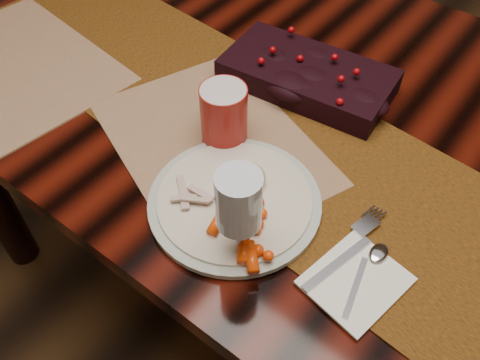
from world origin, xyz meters
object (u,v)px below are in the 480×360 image
Objects in this scene: mashed_potatoes at (247,178)px; turkey_shreds at (188,194)px; baby_carrots at (244,226)px; centerpiece at (308,73)px; dining_table at (322,229)px; placemat_main at (211,142)px; dinner_plate at (235,201)px; red_cup at (224,116)px; wine_glass at (239,220)px; napkin at (356,281)px.

turkey_shreds is at bearing -129.48° from mashed_potatoes.
baby_carrots is 0.09m from mashed_potatoes.
dining_table is at bearing -14.38° from centerpiece.
mashed_potatoes is at bearing -2.98° from placemat_main.
dining_table is 6.34× the size of dinner_plate.
mashed_potatoes reaches higher than baby_carrots.
red_cup reaches higher than mashed_potatoes.
placemat_main is 0.14m from mashed_potatoes.
wine_glass reaches higher than dinner_plate.
centerpiece is 0.34m from dinner_plate.
red_cup is (-0.03, -0.22, 0.02)m from centerpiece.
dinner_plate is at bearing 140.74° from baby_carrots.
centerpiece is 0.37m from turkey_shreds.
dinner_plate is 2.07× the size of napkin.
mashed_potatoes is at bearing -75.80° from centerpiece.
centerpiece reaches higher than placemat_main.
napkin is at bearing -18.71° from red_cup.
centerpiece is (-0.11, 0.03, 0.41)m from dining_table.
baby_carrots is at bearing -158.81° from napkin.
turkey_shreds is (-0.06, -0.08, -0.01)m from mashed_potatoes.
wine_glass reaches higher than mashed_potatoes.
centerpiece is at bearing 104.20° from mashed_potatoes.
baby_carrots is at bearing -39.26° from dinner_plate.
mashed_potatoes is at bearing 121.04° from wine_glass.
placemat_main is 5.58× the size of turkey_shreds.
mashed_potatoes is at bearing 85.08° from dinner_plate.
wine_glass reaches higher than turkey_shreds.
red_cup is at bearing 144.95° from mashed_potatoes.
dinner_plate is 2.48× the size of red_cup.
baby_carrots is 1.42× the size of turkey_shreds.
wine_glass is (0.14, -0.40, 0.05)m from centerpiece.
centerpiece is 1.86× the size of wine_glass.
placemat_main is 0.06m from red_cup.
mashed_potatoes is at bearing 123.40° from baby_carrots.
baby_carrots reaches higher than dining_table.
mashed_potatoes is 0.10m from turkey_shreds.
placemat_main is at bearing 155.28° from mashed_potatoes.
turkey_shreds is at bearing -177.75° from baby_carrots.
mashed_potatoes is 1.12× the size of turkey_shreds.
placemat_main is 3.15× the size of napkin.
dining_table is at bearing 83.11° from mashed_potatoes.
red_cup is at bearing -126.49° from dining_table.
napkin is 0.36m from red_cup.
placemat_main is at bearing -101.76° from centerpiece.
turkey_shreds is 0.68× the size of red_cup.
dinner_plate is 3.27× the size of mashed_potatoes.
placemat_main is at bearing 139.50° from wine_glass.
turkey_shreds is at bearing -162.06° from napkin.
centerpiece is 3.83× the size of mashed_potatoes.
baby_carrots reaches higher than turkey_shreds.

